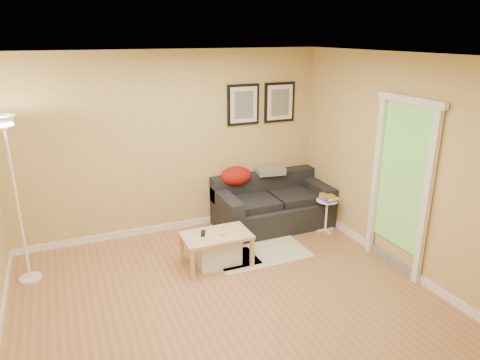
{
  "coord_description": "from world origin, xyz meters",
  "views": [
    {
      "loc": [
        -1.48,
        -3.93,
        2.8
      ],
      "look_at": [
        0.55,
        0.85,
        1.05
      ],
      "focal_mm": 32.76,
      "sensor_mm": 36.0,
      "label": 1
    }
  ],
  "objects_px": {
    "sofa": "(273,202)",
    "floor_lamp": "(18,207)",
    "coffee_table": "(217,249)",
    "side_table": "(326,215)",
    "storage_bin": "(217,251)",
    "book_stack": "(328,197)"
  },
  "relations": [
    {
      "from": "sofa",
      "to": "floor_lamp",
      "type": "distance_m",
      "value": 3.44
    },
    {
      "from": "side_table",
      "to": "book_stack",
      "type": "height_order",
      "value": "book_stack"
    },
    {
      "from": "book_stack",
      "to": "side_table",
      "type": "bearing_deg",
      "value": 171.4
    },
    {
      "from": "sofa",
      "to": "storage_bin",
      "type": "bearing_deg",
      "value": -147.02
    },
    {
      "from": "book_stack",
      "to": "floor_lamp",
      "type": "distance_m",
      "value": 4.06
    },
    {
      "from": "sofa",
      "to": "book_stack",
      "type": "relative_size",
      "value": 6.73
    },
    {
      "from": "coffee_table",
      "to": "side_table",
      "type": "xyz_separation_m",
      "value": [
        1.84,
        0.32,
        0.03
      ]
    },
    {
      "from": "side_table",
      "to": "floor_lamp",
      "type": "relative_size",
      "value": 0.25
    },
    {
      "from": "sofa",
      "to": "floor_lamp",
      "type": "bearing_deg",
      "value": -175.56
    },
    {
      "from": "storage_bin",
      "to": "side_table",
      "type": "bearing_deg",
      "value": 8.95
    },
    {
      "from": "coffee_table",
      "to": "storage_bin",
      "type": "height_order",
      "value": "coffee_table"
    },
    {
      "from": "storage_bin",
      "to": "floor_lamp",
      "type": "relative_size",
      "value": 0.28
    },
    {
      "from": "storage_bin",
      "to": "floor_lamp",
      "type": "height_order",
      "value": "floor_lamp"
    },
    {
      "from": "book_stack",
      "to": "storage_bin",
      "type": "bearing_deg",
      "value": 177.89
    },
    {
      "from": "floor_lamp",
      "to": "side_table",
      "type": "bearing_deg",
      "value": -3.1
    },
    {
      "from": "sofa",
      "to": "book_stack",
      "type": "xyz_separation_m",
      "value": [
        0.66,
        -0.48,
        0.15
      ]
    },
    {
      "from": "sofa",
      "to": "floor_lamp",
      "type": "xyz_separation_m",
      "value": [
        -3.38,
        -0.26,
        0.56
      ]
    },
    {
      "from": "book_stack",
      "to": "sofa",
      "type": "bearing_deg",
      "value": 132.82
    },
    {
      "from": "storage_bin",
      "to": "side_table",
      "type": "height_order",
      "value": "side_table"
    },
    {
      "from": "book_stack",
      "to": "coffee_table",
      "type": "bearing_deg",
      "value": 178.66
    },
    {
      "from": "side_table",
      "to": "floor_lamp",
      "type": "xyz_separation_m",
      "value": [
        -4.02,
        0.22,
        0.69
      ]
    },
    {
      "from": "coffee_table",
      "to": "floor_lamp",
      "type": "bearing_deg",
      "value": 154.55
    }
  ]
}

